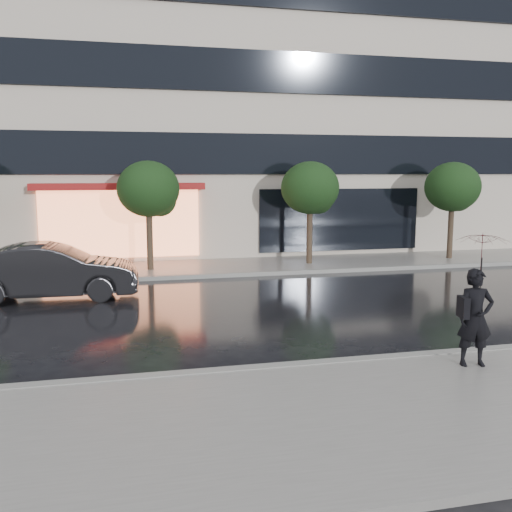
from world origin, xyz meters
name	(u,v)px	position (x,y,z in m)	size (l,w,h in m)	color
ground	(325,350)	(0.00, 0.00, 0.00)	(120.00, 120.00, 0.00)	black
sidewalk_near	(401,413)	(0.00, -3.25, 0.06)	(60.00, 4.50, 0.12)	slate
sidewalk_far	(231,267)	(0.00, 10.25, 0.06)	(60.00, 3.50, 0.12)	slate
curb_near	(344,363)	(0.00, -1.00, 0.07)	(60.00, 0.25, 0.14)	gray
curb_far	(241,274)	(0.00, 8.50, 0.07)	(60.00, 0.25, 0.14)	gray
office_building	(200,59)	(0.00, 17.97, 9.00)	(30.00, 12.76, 18.00)	#BFB2A1
tree_mid_west	(150,191)	(-2.94, 10.03, 2.92)	(2.20, 2.20, 3.99)	#33261C
tree_mid_east	(311,190)	(3.06, 10.03, 2.92)	(2.20, 2.20, 3.99)	#33261C
tree_far_east	(453,189)	(9.06, 10.03, 2.92)	(2.20, 2.20, 3.99)	#33261C
parked_car	(51,272)	(-5.94, 6.27, 0.79)	(1.68, 4.81, 1.59)	black
pedestrian_with_umbrella	(479,282)	(2.21, -1.78, 1.66)	(1.05, 1.06, 2.42)	black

